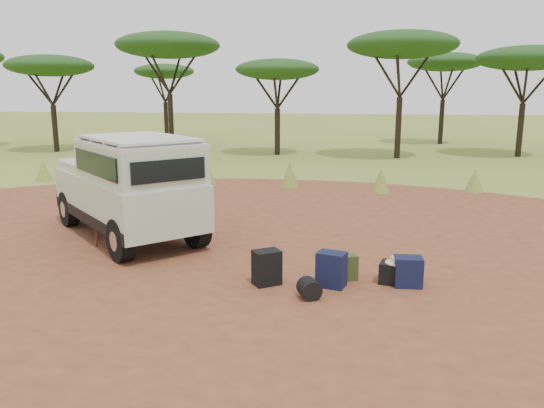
% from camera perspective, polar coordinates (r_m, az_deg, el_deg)
% --- Properties ---
extents(ground, '(140.00, 140.00, 0.00)m').
position_cam_1_polar(ground, '(9.58, -5.66, -7.47)').
color(ground, olive).
rests_on(ground, ground).
extents(dirt_clearing, '(23.00, 23.00, 0.01)m').
position_cam_1_polar(dirt_clearing, '(9.58, -5.66, -7.44)').
color(dirt_clearing, brown).
rests_on(dirt_clearing, ground).
extents(grass_fringe, '(36.60, 1.60, 0.90)m').
position_cam_1_polar(grass_fringe, '(17.73, 2.24, 2.98)').
color(grass_fringe, olive).
rests_on(grass_fringe, ground).
extents(acacia_treeline, '(46.70, 13.20, 6.26)m').
position_cam_1_polar(acacia_treeline, '(28.59, 6.80, 15.31)').
color(acacia_treeline, black).
rests_on(acacia_treeline, ground).
extents(safari_vehicle, '(4.62, 4.53, 2.28)m').
position_cam_1_polar(safari_vehicle, '(12.01, -15.14, 1.60)').
color(safari_vehicle, beige).
rests_on(safari_vehicle, ground).
extents(walking_staff, '(0.34, 0.28, 1.63)m').
position_cam_1_polar(walking_staff, '(11.37, -18.27, -0.62)').
color(walking_staff, maroon).
rests_on(walking_staff, ground).
extents(backpack_black, '(0.54, 0.51, 0.59)m').
position_cam_1_polar(backpack_black, '(8.93, -0.57, -6.85)').
color(backpack_black, black).
rests_on(backpack_black, ground).
extents(backpack_navy, '(0.52, 0.43, 0.60)m').
position_cam_1_polar(backpack_navy, '(8.88, 6.41, -7.03)').
color(backpack_navy, '#111A36').
rests_on(backpack_navy, ground).
extents(backpack_olive, '(0.38, 0.34, 0.44)m').
position_cam_1_polar(backpack_olive, '(9.25, 8.10, -6.78)').
color(backpack_olive, '#3A4520').
rests_on(backpack_olive, ground).
extents(duffel_navy, '(0.48, 0.37, 0.51)m').
position_cam_1_polar(duffel_navy, '(9.15, 14.43, -7.07)').
color(duffel_navy, '#111A36').
rests_on(duffel_navy, ground).
extents(hard_case, '(0.58, 0.46, 0.37)m').
position_cam_1_polar(hard_case, '(9.24, 13.16, -7.28)').
color(hard_case, black).
rests_on(hard_case, ground).
extents(stuff_sack, '(0.43, 0.43, 0.32)m').
position_cam_1_polar(stuff_sack, '(8.41, 4.03, -9.08)').
color(stuff_sack, black).
rests_on(stuff_sack, ground).
extents(safari_hat, '(0.37, 0.37, 0.11)m').
position_cam_1_polar(safari_hat, '(9.17, 13.23, -5.96)').
color(safari_hat, beige).
rests_on(safari_hat, hard_case).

